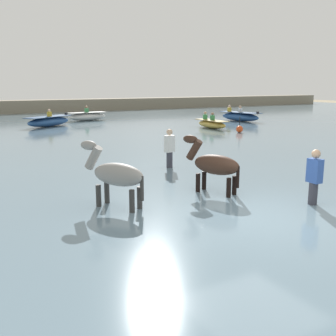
# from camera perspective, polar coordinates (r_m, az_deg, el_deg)

# --- Properties ---
(ground_plane) EXTENTS (120.00, 120.00, 0.00)m
(ground_plane) POSITION_cam_1_polar(r_m,az_deg,el_deg) (8.58, 12.33, -9.11)
(ground_plane) COLOR gray
(water_surface) EXTENTS (90.00, 90.00, 0.37)m
(water_surface) POSITION_cam_1_polar(r_m,az_deg,el_deg) (17.04, -10.59, 2.09)
(water_surface) COLOR slate
(water_surface) RESTS_ON ground
(horse_lead_grey) EXTENTS (1.13, 1.56, 1.81)m
(horse_lead_grey) POSITION_cam_1_polar(r_m,az_deg,el_deg) (8.75, -7.52, -1.17)
(horse_lead_grey) COLOR gray
(horse_lead_grey) RESTS_ON ground
(horse_trailing_dark_bay) EXTENTS (0.93, 1.59, 1.77)m
(horse_trailing_dark_bay) POSITION_cam_1_polar(r_m,az_deg,el_deg) (9.91, 6.61, 0.27)
(horse_trailing_dark_bay) COLOR #382319
(horse_trailing_dark_bay) RESTS_ON ground
(boat_mid_channel) EXTENTS (0.88, 2.68, 0.98)m
(boat_mid_channel) POSITION_cam_1_polar(r_m,az_deg,el_deg) (24.91, 6.30, 6.32)
(boat_mid_channel) COLOR gold
(boat_mid_channel) RESTS_ON water_surface
(boat_near_port) EXTENTS (1.55, 3.57, 1.13)m
(boat_near_port) POSITION_cam_1_polar(r_m,az_deg,el_deg) (30.12, 10.30, 7.29)
(boat_near_port) COLOR #28518E
(boat_near_port) RESTS_ON water_surface
(boat_far_inshore) EXTENTS (3.08, 1.37, 1.10)m
(boat_far_inshore) POSITION_cam_1_polar(r_m,az_deg,el_deg) (30.65, -11.54, 7.28)
(boat_far_inshore) COLOR silver
(boat_far_inshore) RESTS_ON water_surface
(boat_distant_west) EXTENTS (3.50, 2.79, 1.12)m
(boat_distant_west) POSITION_cam_1_polar(r_m,az_deg,el_deg) (26.92, -16.75, 6.43)
(boat_distant_west) COLOR #28518E
(boat_distant_west) RESTS_ON water_surface
(person_wading_mid) EXTENTS (0.36, 0.28, 1.63)m
(person_wading_mid) POSITION_cam_1_polar(r_m,az_deg,el_deg) (12.93, 0.22, 2.27)
(person_wading_mid) COLOR #383842
(person_wading_mid) RESTS_ON ground
(person_onlooker_right) EXTENTS (0.21, 0.32, 1.63)m
(person_onlooker_right) POSITION_cam_1_polar(r_m,az_deg,el_deg) (9.50, 20.20, -2.03)
(person_onlooker_right) COLOR #383842
(person_onlooker_right) RESTS_ON ground
(channel_buoy) EXTENTS (0.39, 0.39, 0.89)m
(channel_buoy) POSITION_cam_1_polar(r_m,az_deg,el_deg) (22.85, 10.23, 5.54)
(channel_buoy) COLOR #E54C1E
(channel_buoy) RESTS_ON water_surface
(far_shoreline) EXTENTS (80.00, 2.40, 1.56)m
(far_shoreline) POSITION_cam_1_polar(r_m,az_deg,el_deg) (40.42, -22.04, 7.87)
(far_shoreline) COLOR gray
(far_shoreline) RESTS_ON ground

